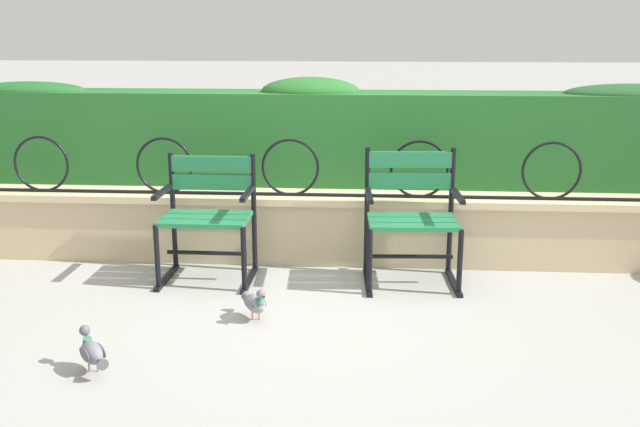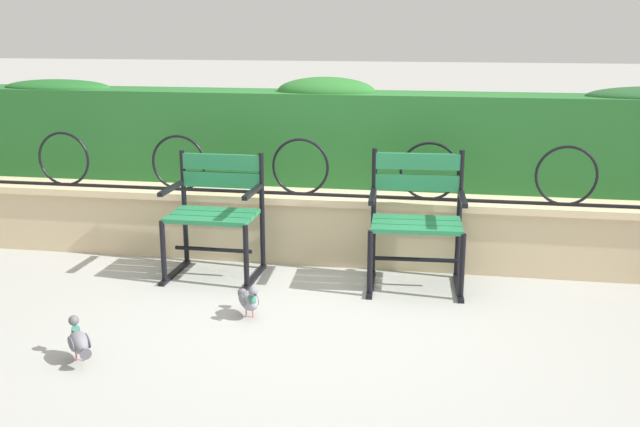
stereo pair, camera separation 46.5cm
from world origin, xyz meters
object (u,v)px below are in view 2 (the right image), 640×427
(park_chair_right, at_px, (416,216))
(pigeon_near_chairs, at_px, (249,300))
(pigeon_far_side, at_px, (79,341))
(park_chair_left, at_px, (216,210))

(park_chair_right, bearing_deg, pigeon_near_chairs, -141.36)
(park_chair_right, bearing_deg, pigeon_far_side, -138.09)
(park_chair_left, bearing_deg, pigeon_near_chairs, -59.60)
(park_chair_left, height_order, pigeon_near_chairs, park_chair_left)
(pigeon_far_side, bearing_deg, pigeon_near_chairs, 45.80)
(park_chair_right, xyz_separation_m, pigeon_near_chairs, (-0.95, -0.76, -0.36))
(pigeon_far_side, bearing_deg, park_chair_left, 79.21)
(park_chair_left, relative_size, pigeon_far_side, 3.44)
(park_chair_right, height_order, pigeon_near_chairs, park_chair_right)
(park_chair_right, distance_m, pigeon_far_side, 2.27)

